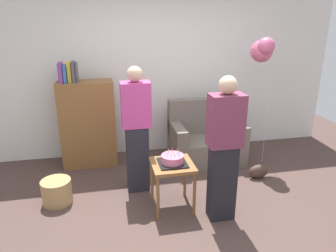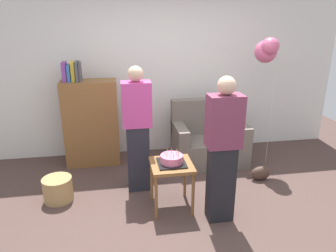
{
  "view_description": "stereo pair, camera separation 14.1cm",
  "coord_description": "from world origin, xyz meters",
  "px_view_note": "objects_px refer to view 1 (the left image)",
  "views": [
    {
      "loc": [
        -0.85,
        -2.97,
        2.19
      ],
      "look_at": [
        -0.12,
        0.49,
        0.95
      ],
      "focal_mm": 33.86,
      "sensor_mm": 36.0,
      "label": 1
    },
    {
      "loc": [
        -0.71,
        -3.0,
        2.19
      ],
      "look_at": [
        -0.12,
        0.49,
        0.95
      ],
      "focal_mm": 33.86,
      "sensor_mm": 36.0,
      "label": 2
    }
  ],
  "objects_px": {
    "couch": "(205,140)",
    "side_table": "(172,170)",
    "person_blowing_candles": "(137,130)",
    "handbag": "(258,171)",
    "balloon_bunch": "(263,50)",
    "person_holding_cake": "(224,150)",
    "birthday_cake": "(172,160)",
    "bookshelf": "(88,123)",
    "wicker_basket": "(57,191)"
  },
  "relations": [
    {
      "from": "side_table",
      "to": "balloon_bunch",
      "type": "bearing_deg",
      "value": 33.45
    },
    {
      "from": "birthday_cake",
      "to": "wicker_basket",
      "type": "xyz_separation_m",
      "value": [
        -1.36,
        0.39,
        -0.48
      ]
    },
    {
      "from": "side_table",
      "to": "birthday_cake",
      "type": "bearing_deg",
      "value": 31.45
    },
    {
      "from": "handbag",
      "to": "side_table",
      "type": "bearing_deg",
      "value": -161.34
    },
    {
      "from": "side_table",
      "to": "person_blowing_candles",
      "type": "height_order",
      "value": "person_blowing_candles"
    },
    {
      "from": "side_table",
      "to": "handbag",
      "type": "bearing_deg",
      "value": 18.66
    },
    {
      "from": "couch",
      "to": "balloon_bunch",
      "type": "bearing_deg",
      "value": -12.11
    },
    {
      "from": "bookshelf",
      "to": "balloon_bunch",
      "type": "height_order",
      "value": "balloon_bunch"
    },
    {
      "from": "side_table",
      "to": "person_holding_cake",
      "type": "bearing_deg",
      "value": -30.86
    },
    {
      "from": "person_blowing_candles",
      "to": "birthday_cake",
      "type": "bearing_deg",
      "value": -40.06
    },
    {
      "from": "balloon_bunch",
      "to": "birthday_cake",
      "type": "bearing_deg",
      "value": -146.55
    },
    {
      "from": "birthday_cake",
      "to": "handbag",
      "type": "height_order",
      "value": "birthday_cake"
    },
    {
      "from": "side_table",
      "to": "person_blowing_candles",
      "type": "xyz_separation_m",
      "value": [
        -0.35,
        0.51,
        0.34
      ]
    },
    {
      "from": "handbag",
      "to": "person_holding_cake",
      "type": "bearing_deg",
      "value": -138.64
    },
    {
      "from": "birthday_cake",
      "to": "person_holding_cake",
      "type": "distance_m",
      "value": 0.61
    },
    {
      "from": "wicker_basket",
      "to": "handbag",
      "type": "xyz_separation_m",
      "value": [
        2.72,
        0.07,
        -0.05
      ]
    },
    {
      "from": "side_table",
      "to": "bookshelf",
      "type": "bearing_deg",
      "value": 124.94
    },
    {
      "from": "couch",
      "to": "handbag",
      "type": "xyz_separation_m",
      "value": [
        0.56,
        -0.72,
        -0.24
      ]
    },
    {
      "from": "side_table",
      "to": "person_holding_cake",
      "type": "height_order",
      "value": "person_holding_cake"
    },
    {
      "from": "handbag",
      "to": "balloon_bunch",
      "type": "height_order",
      "value": "balloon_bunch"
    },
    {
      "from": "person_blowing_candles",
      "to": "side_table",
      "type": "bearing_deg",
      "value": -40.06
    },
    {
      "from": "side_table",
      "to": "birthday_cake",
      "type": "relative_size",
      "value": 1.8
    },
    {
      "from": "side_table",
      "to": "balloon_bunch",
      "type": "xyz_separation_m",
      "value": [
        1.54,
        1.02,
        1.24
      ]
    },
    {
      "from": "side_table",
      "to": "person_holding_cake",
      "type": "relative_size",
      "value": 0.35
    },
    {
      "from": "side_table",
      "to": "handbag",
      "type": "relative_size",
      "value": 2.06
    },
    {
      "from": "person_blowing_candles",
      "to": "person_holding_cake",
      "type": "xyz_separation_m",
      "value": [
        0.84,
        -0.81,
        0.0
      ]
    },
    {
      "from": "bookshelf",
      "to": "person_blowing_candles",
      "type": "relative_size",
      "value": 0.97
    },
    {
      "from": "side_table",
      "to": "handbag",
      "type": "xyz_separation_m",
      "value": [
        1.35,
        0.46,
        -0.39
      ]
    },
    {
      "from": "person_blowing_candles",
      "to": "wicker_basket",
      "type": "height_order",
      "value": "person_blowing_candles"
    },
    {
      "from": "handbag",
      "to": "balloon_bunch",
      "type": "distance_m",
      "value": 1.73
    },
    {
      "from": "person_blowing_candles",
      "to": "handbag",
      "type": "distance_m",
      "value": 1.85
    },
    {
      "from": "couch",
      "to": "wicker_basket",
      "type": "bearing_deg",
      "value": -159.83
    },
    {
      "from": "side_table",
      "to": "birthday_cake",
      "type": "distance_m",
      "value": 0.14
    },
    {
      "from": "wicker_basket",
      "to": "balloon_bunch",
      "type": "relative_size",
      "value": 0.19
    },
    {
      "from": "bookshelf",
      "to": "person_holding_cake",
      "type": "height_order",
      "value": "person_holding_cake"
    },
    {
      "from": "wicker_basket",
      "to": "balloon_bunch",
      "type": "height_order",
      "value": "balloon_bunch"
    },
    {
      "from": "birthday_cake",
      "to": "couch",
      "type": "bearing_deg",
      "value": 56.01
    },
    {
      "from": "side_table",
      "to": "birthday_cake",
      "type": "height_order",
      "value": "birthday_cake"
    },
    {
      "from": "bookshelf",
      "to": "balloon_bunch",
      "type": "bearing_deg",
      "value": -8.77
    },
    {
      "from": "couch",
      "to": "side_table",
      "type": "relative_size",
      "value": 1.9
    },
    {
      "from": "bookshelf",
      "to": "balloon_bunch",
      "type": "xyz_separation_m",
      "value": [
        2.53,
        -0.39,
        1.05
      ]
    },
    {
      "from": "bookshelf",
      "to": "person_holding_cake",
      "type": "xyz_separation_m",
      "value": [
        1.48,
        -1.71,
        0.16
      ]
    },
    {
      "from": "wicker_basket",
      "to": "couch",
      "type": "bearing_deg",
      "value": 20.17
    },
    {
      "from": "birthday_cake",
      "to": "bookshelf",
      "type": "bearing_deg",
      "value": 124.94
    },
    {
      "from": "bookshelf",
      "to": "wicker_basket",
      "type": "xyz_separation_m",
      "value": [
        -0.38,
        -1.02,
        -0.52
      ]
    },
    {
      "from": "handbag",
      "to": "birthday_cake",
      "type": "bearing_deg",
      "value": -161.34
    },
    {
      "from": "person_blowing_candles",
      "to": "bookshelf",
      "type": "bearing_deg",
      "value": 141.29
    },
    {
      "from": "wicker_basket",
      "to": "balloon_bunch",
      "type": "distance_m",
      "value": 3.37
    },
    {
      "from": "birthday_cake",
      "to": "balloon_bunch",
      "type": "xyz_separation_m",
      "value": [
        1.54,
        1.02,
        1.1
      ]
    },
    {
      "from": "person_holding_cake",
      "to": "balloon_bunch",
      "type": "height_order",
      "value": "balloon_bunch"
    }
  ]
}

